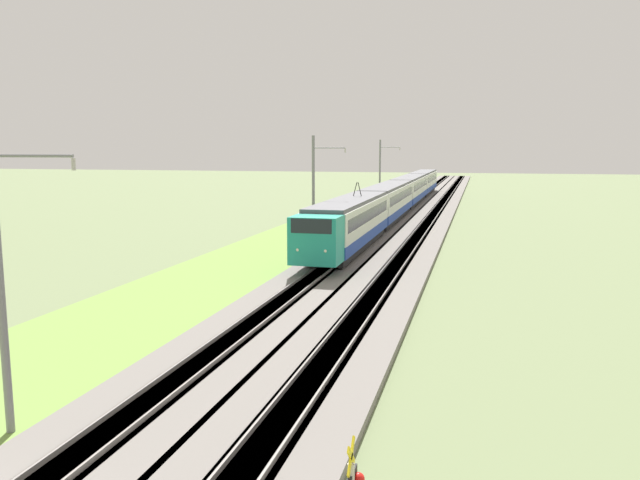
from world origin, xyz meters
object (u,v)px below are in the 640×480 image
Objects in this scene: passenger_train at (401,194)px; catenary_mast_mid at (314,192)px; catenary_mast_far at (380,175)px; catenary_mast_near at (1,278)px.

passenger_train is 29.86m from catenary_mast_mid.
catenary_mast_far is (1.69, 2.74, 2.13)m from passenger_train.
passenger_train is at bearing -2.57° from catenary_mast_near.
catenary_mast_near reaches higher than passenger_train.
catenary_mast_near is at bearing -180.00° from catenary_mast_mid.
catenary_mast_near is 31.36m from catenary_mast_mid.
catenary_mast_mid is at bearing -5.27° from passenger_train.
catenary_mast_far reaches higher than catenary_mast_near.
catenary_mast_far is at bearing -121.75° from passenger_train.
passenger_train is 61.11m from catenary_mast_near.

